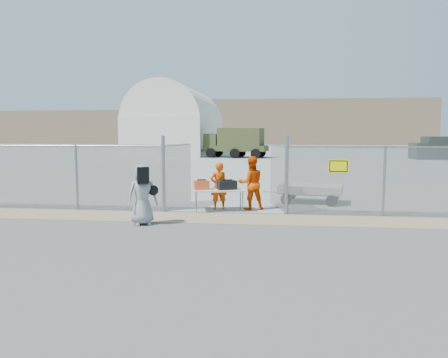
# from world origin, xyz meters

# --- Properties ---
(ground) EXTENTS (160.00, 160.00, 0.00)m
(ground) POSITION_xyz_m (0.00, 0.00, 0.00)
(ground) COLOR #555151
(tarmac_inside) EXTENTS (160.00, 80.00, 0.01)m
(tarmac_inside) POSITION_xyz_m (0.00, 42.00, 0.01)
(tarmac_inside) COLOR gray
(tarmac_inside) RESTS_ON ground
(dirt_strip) EXTENTS (44.00, 1.60, 0.01)m
(dirt_strip) POSITION_xyz_m (0.00, 1.00, 0.01)
(dirt_strip) COLOR #94825D
(dirt_strip) RESTS_ON ground
(distant_hills) EXTENTS (140.00, 6.00, 9.00)m
(distant_hills) POSITION_xyz_m (5.00, 78.00, 4.50)
(distant_hills) COLOR #7F684F
(distant_hills) RESTS_ON ground
(chain_link_fence) EXTENTS (40.00, 0.20, 2.20)m
(chain_link_fence) POSITION_xyz_m (0.00, 2.00, 1.10)
(chain_link_fence) COLOR gray
(chain_link_fence) RESTS_ON ground
(quonset_hangar) EXTENTS (9.00, 18.00, 8.00)m
(quonset_hangar) POSITION_xyz_m (-10.00, 40.00, 4.00)
(quonset_hangar) COLOR silver
(quonset_hangar) RESTS_ON ground
(folding_table) EXTENTS (1.81, 1.04, 0.72)m
(folding_table) POSITION_xyz_m (-0.20, 2.23, 0.36)
(folding_table) COLOR beige
(folding_table) RESTS_ON ground
(orange_bag) EXTENTS (0.56, 0.46, 0.30)m
(orange_bag) POSITION_xyz_m (-0.77, 2.19, 0.87)
(orange_bag) COLOR #EE5628
(orange_bag) RESTS_ON folding_table
(black_duffel) EXTENTS (0.70, 0.58, 0.29)m
(black_duffel) POSITION_xyz_m (0.06, 2.31, 0.87)
(black_duffel) COLOR black
(black_duffel) RESTS_ON folding_table
(security_worker_left) EXTENTS (0.68, 0.57, 1.60)m
(security_worker_left) POSITION_xyz_m (-0.25, 2.54, 0.80)
(security_worker_left) COLOR #DC4000
(security_worker_left) RESTS_ON ground
(security_worker_right) EXTENTS (1.04, 0.92, 1.80)m
(security_worker_right) POSITION_xyz_m (0.84, 2.64, 0.90)
(security_worker_right) COLOR #DC4000
(security_worker_right) RESTS_ON ground
(visitor) EXTENTS (0.99, 0.86, 1.71)m
(visitor) POSITION_xyz_m (-2.07, -0.10, 0.86)
(visitor) COLOR gray
(visitor) RESTS_ON ground
(utility_trailer) EXTENTS (3.18, 2.04, 0.71)m
(utility_trailer) POSITION_xyz_m (2.95, 4.31, 0.36)
(utility_trailer) COLOR beige
(utility_trailer) RESTS_ON ground
(military_truck) EXTENTS (6.55, 3.43, 2.97)m
(military_truck) POSITION_xyz_m (-2.30, 32.04, 1.48)
(military_truck) COLOR #3E4521
(military_truck) RESTS_ON ground
(parked_vehicle_near) EXTENTS (4.82, 2.49, 2.11)m
(parked_vehicle_near) POSITION_xyz_m (16.86, 31.46, 1.05)
(parked_vehicle_near) COLOR #2F352E
(parked_vehicle_near) RESTS_ON ground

